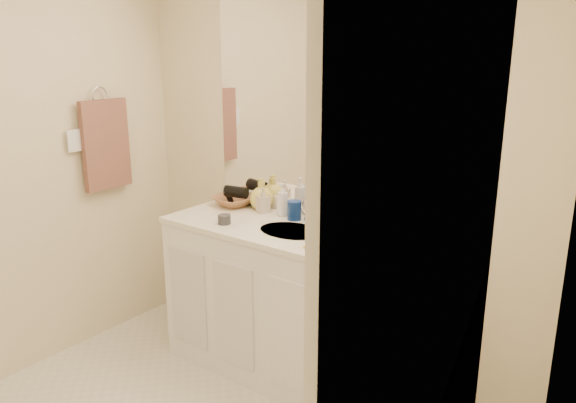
% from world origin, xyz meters
% --- Properties ---
extents(wall_back, '(2.60, 0.02, 2.40)m').
position_xyz_m(wall_back, '(0.00, 1.30, 1.20)').
color(wall_back, '#F4E5BF').
rests_on(wall_back, floor).
extents(wall_right, '(0.02, 2.60, 2.40)m').
position_xyz_m(wall_right, '(1.30, 0.00, 1.20)').
color(wall_right, '#F4E5BF').
rests_on(wall_right, floor).
extents(vanity_cabinet, '(1.50, 0.55, 0.85)m').
position_xyz_m(vanity_cabinet, '(0.00, 1.02, 0.42)').
color(vanity_cabinet, white).
rests_on(vanity_cabinet, floor).
extents(countertop, '(1.52, 0.57, 0.03)m').
position_xyz_m(countertop, '(0.00, 1.02, 0.86)').
color(countertop, white).
rests_on(countertop, vanity_cabinet).
extents(backsplash, '(1.52, 0.03, 0.08)m').
position_xyz_m(backsplash, '(0.00, 1.29, 0.92)').
color(backsplash, silver).
rests_on(backsplash, countertop).
extents(sink_basin, '(0.37, 0.37, 0.02)m').
position_xyz_m(sink_basin, '(0.00, 1.00, 0.87)').
color(sink_basin, beige).
rests_on(sink_basin, countertop).
extents(faucet, '(0.02, 0.02, 0.11)m').
position_xyz_m(faucet, '(0.00, 1.18, 0.94)').
color(faucet, silver).
rests_on(faucet, countertop).
extents(mirror, '(1.48, 0.01, 1.20)m').
position_xyz_m(mirror, '(0.00, 1.29, 1.56)').
color(mirror, white).
rests_on(mirror, wall_back).
extents(blue_mug, '(0.08, 0.08, 0.11)m').
position_xyz_m(blue_mug, '(-0.10, 1.18, 0.94)').
color(blue_mug, navy).
rests_on(blue_mug, countertop).
extents(tan_cup, '(0.10, 0.10, 0.10)m').
position_xyz_m(tan_cup, '(0.19, 1.09, 0.93)').
color(tan_cup, tan).
rests_on(tan_cup, countertop).
extents(toothbrush, '(0.02, 0.04, 0.20)m').
position_xyz_m(toothbrush, '(0.20, 1.09, 1.03)').
color(toothbrush, '#FE4367').
rests_on(toothbrush, tan_cup).
extents(mouthwash_bottle, '(0.09, 0.09, 0.20)m').
position_xyz_m(mouthwash_bottle, '(0.26, 1.06, 0.98)').
color(mouthwash_bottle, '#0B848B').
rests_on(mouthwash_bottle, countertop).
extents(soap_dish, '(0.11, 0.09, 0.01)m').
position_xyz_m(soap_dish, '(0.45, 0.93, 0.89)').
color(soap_dish, silver).
rests_on(soap_dish, countertop).
extents(green_soap, '(0.07, 0.05, 0.03)m').
position_xyz_m(green_soap, '(0.45, 0.93, 0.90)').
color(green_soap, '#61BE2E').
rests_on(green_soap, soap_dish).
extents(orange_comb, '(0.14, 0.06, 0.01)m').
position_xyz_m(orange_comb, '(0.27, 0.85, 0.88)').
color(orange_comb, orange).
rests_on(orange_comb, countertop).
extents(dark_jar, '(0.08, 0.08, 0.05)m').
position_xyz_m(dark_jar, '(-0.37, 0.88, 0.91)').
color(dark_jar, '#323339').
rests_on(dark_jar, countertop).
extents(soap_bottle_white, '(0.09, 0.09, 0.19)m').
position_xyz_m(soap_bottle_white, '(-0.21, 1.20, 0.98)').
color(soap_bottle_white, white).
rests_on(soap_bottle_white, countertop).
extents(soap_bottle_cream, '(0.09, 0.09, 0.15)m').
position_xyz_m(soap_bottle_cream, '(-0.34, 1.18, 0.96)').
color(soap_bottle_cream, beige).
rests_on(soap_bottle_cream, countertop).
extents(soap_bottle_yellow, '(0.18, 0.18, 0.19)m').
position_xyz_m(soap_bottle_yellow, '(-0.39, 1.23, 0.97)').
color(soap_bottle_yellow, '#E0D357').
rests_on(soap_bottle_yellow, countertop).
extents(wicker_basket, '(0.29, 0.29, 0.06)m').
position_xyz_m(wicker_basket, '(-0.57, 1.19, 0.91)').
color(wicker_basket, '#955E3C').
rests_on(wicker_basket, countertop).
extents(hair_dryer, '(0.15, 0.10, 0.07)m').
position_xyz_m(hair_dryer, '(-0.55, 1.19, 0.97)').
color(hair_dryer, black).
rests_on(hair_dryer, wicker_basket).
extents(towel_ring, '(0.01, 0.11, 0.11)m').
position_xyz_m(towel_ring, '(-1.27, 0.77, 1.55)').
color(towel_ring, silver).
rests_on(towel_ring, wall_left).
extents(hand_towel, '(0.04, 0.32, 0.55)m').
position_xyz_m(hand_towel, '(-1.25, 0.77, 1.25)').
color(hand_towel, brown).
rests_on(hand_towel, towel_ring).
extents(switch_plate, '(0.01, 0.08, 0.13)m').
position_xyz_m(switch_plate, '(-1.27, 0.57, 1.30)').
color(switch_plate, white).
rests_on(switch_plate, wall_left).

